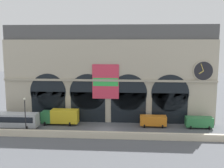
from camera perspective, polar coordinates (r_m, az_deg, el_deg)
The scene contains 8 objects.
ground_plane at distance 52.30m, azimuth -1.32°, elevation -9.73°, with size 200.00×200.00×0.00m, color #54565B.
quay_parapet_wall at distance 47.72m, azimuth -1.87°, elevation -10.83°, with size 90.00×0.70×1.20m, color beige.
station_building at distance 57.65m, azimuth -0.60°, elevation 2.12°, with size 44.17×5.86×20.28m.
bus_west at distance 56.08m, azimuth -20.96°, elevation -7.14°, with size 11.00×3.25×3.10m.
box_truck_midwest at distance 56.10m, azimuth -10.91°, elevation -6.79°, with size 7.50×2.91×3.12m.
van_mideast at distance 54.44m, azimuth 8.77°, elevation -7.71°, with size 5.20×2.48×2.20m.
van_east at distance 55.68m, azimuth 18.07°, elevation -7.68°, with size 5.20×2.48×2.20m.
street_lamp_quayside at distance 50.81m, azimuth -18.06°, elevation -5.55°, with size 0.44×0.44×6.90m.
Camera 1 is at (4.81, -49.35, 16.64)m, focal length 42.83 mm.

